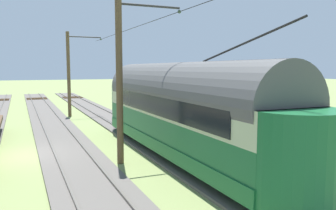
% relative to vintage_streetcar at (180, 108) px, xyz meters
% --- Properties ---
extents(ground_plane, '(220.00, 220.00, 0.00)m').
position_rel_vintage_streetcar_xyz_m(ground_plane, '(6.79, -2.95, -2.26)').
color(ground_plane, olive).
extents(track_streetcar_siding, '(2.80, 80.00, 0.18)m').
position_rel_vintage_streetcar_xyz_m(track_streetcar_siding, '(-0.00, -3.27, -2.20)').
color(track_streetcar_siding, '#56514C').
rests_on(track_streetcar_siding, ground).
extents(track_adjacent_siding, '(2.80, 80.00, 0.18)m').
position_rel_vintage_streetcar_xyz_m(track_adjacent_siding, '(4.53, -3.27, -2.20)').
color(track_adjacent_siding, '#56514C').
rests_on(track_adjacent_siding, ground).
extents(vintage_streetcar, '(2.65, 16.62, 5.19)m').
position_rel_vintage_streetcar_xyz_m(vintage_streetcar, '(0.00, 0.00, 0.00)').
color(vintage_streetcar, '#196033').
rests_on(vintage_streetcar, ground).
extents(catenary_pole_foreground, '(2.98, 0.28, 7.07)m').
position_rel_vintage_streetcar_xyz_m(catenary_pole_foreground, '(2.68, -15.68, 1.45)').
color(catenary_pole_foreground, brown).
rests_on(catenary_pole_foreground, ground).
extents(catenary_pole_mid_near, '(2.98, 0.28, 7.07)m').
position_rel_vintage_streetcar_xyz_m(catenary_pole_mid_near, '(2.68, -0.05, 1.45)').
color(catenary_pole_mid_near, brown).
rests_on(catenary_pole_mid_near, ground).
extents(switch_stand, '(0.50, 0.30, 1.24)m').
position_rel_vintage_streetcar_xyz_m(switch_stand, '(-1.27, -10.69, -1.56)').
color(switch_stand, black).
rests_on(switch_stand, ground).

